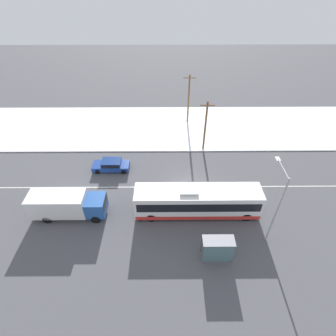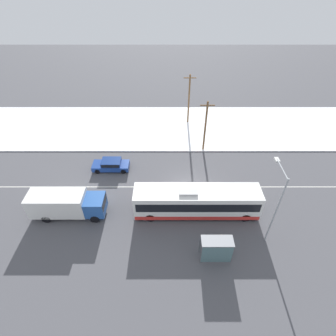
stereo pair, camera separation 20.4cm
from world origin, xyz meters
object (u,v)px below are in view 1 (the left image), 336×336
(sedan_car, at_px, (111,165))
(utility_pole_roadside, at_px, (205,126))
(city_bus, at_px, (197,201))
(streetlamp, at_px, (277,199))
(utility_pole_snowlot, at_px, (189,99))
(pedestrian_at_stop, at_px, (222,239))
(bus_shelter, at_px, (218,248))
(box_truck, at_px, (66,204))

(sedan_car, relative_size, utility_pole_roadside, 0.63)
(city_bus, distance_m, utility_pole_roadside, 11.50)
(streetlamp, distance_m, utility_pole_roadside, 14.68)
(city_bus, relative_size, utility_pole_snowlot, 1.63)
(utility_pole_roadside, bearing_deg, pedestrian_at_stop, -90.29)
(utility_pole_roadside, height_order, utility_pole_snowlot, utility_pole_snowlot)
(utility_pole_snowlot, bearing_deg, bus_shelter, -87.61)
(pedestrian_at_stop, bearing_deg, utility_pole_snowlot, 94.01)
(streetlamp, xyz_separation_m, utility_pole_snowlot, (-5.97, 21.39, -0.89))
(streetlamp, bearing_deg, pedestrian_at_stop, -163.90)
(city_bus, height_order, utility_pole_roadside, utility_pole_roadside)
(utility_pole_snowlot, bearing_deg, pedestrian_at_stop, -85.99)
(city_bus, xyz_separation_m, streetlamp, (6.22, -2.84, 3.30))
(pedestrian_at_stop, xyz_separation_m, utility_pole_roadside, (0.08, 15.25, 2.69))
(bus_shelter, bearing_deg, sedan_car, 131.82)
(box_truck, height_order, streetlamp, streetlamp)
(sedan_car, height_order, streetlamp, streetlamp)
(utility_pole_roadside, bearing_deg, sedan_car, -160.53)
(pedestrian_at_stop, distance_m, bus_shelter, 1.60)
(city_bus, xyz_separation_m, pedestrian_at_stop, (1.83, -4.10, -0.57))
(box_truck, bearing_deg, city_bus, 1.13)
(pedestrian_at_stop, distance_m, utility_pole_snowlot, 22.90)
(utility_pole_roadside, xyz_separation_m, utility_pole_snowlot, (-1.66, 7.41, 0.29))
(box_truck, distance_m, bus_shelter, 15.22)
(pedestrian_at_stop, xyz_separation_m, utility_pole_snowlot, (-1.59, 22.65, 2.98))
(bus_shelter, height_order, streetlamp, streetlamp)
(box_truck, distance_m, pedestrian_at_stop, 15.39)
(pedestrian_at_stop, height_order, bus_shelter, bus_shelter)
(pedestrian_at_stop, relative_size, streetlamp, 0.22)
(sedan_car, bearing_deg, streetlamp, 148.62)
(sedan_car, distance_m, utility_pole_roadside, 12.84)
(sedan_car, bearing_deg, utility_pole_roadside, -160.53)
(bus_shelter, xyz_separation_m, utility_pole_roadside, (0.66, 16.59, 2.05))
(sedan_car, bearing_deg, box_truck, 66.21)
(pedestrian_at_stop, height_order, utility_pole_roadside, utility_pole_roadside)
(streetlamp, relative_size, utility_pole_roadside, 1.09)
(bus_shelter, bearing_deg, streetlamp, 27.70)
(sedan_car, distance_m, pedestrian_at_stop, 16.12)
(box_truck, xyz_separation_m, streetlamp, (19.28, -2.58, 3.33))
(box_truck, height_order, utility_pole_snowlot, utility_pole_snowlot)
(sedan_car, relative_size, utility_pole_snowlot, 0.58)
(streetlamp, distance_m, utility_pole_snowlot, 22.22)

